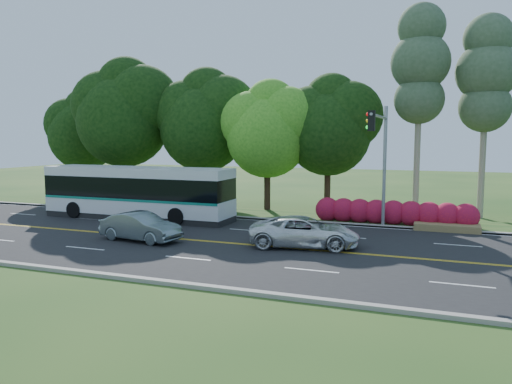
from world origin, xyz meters
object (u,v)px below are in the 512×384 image
(traffic_signal, at_px, (381,148))
(sedan, at_px, (140,227))
(transit_bus, at_px, (137,193))
(suv, at_px, (304,232))

(traffic_signal, relative_size, sedan, 1.61)
(transit_bus, relative_size, sedan, 2.92)
(traffic_signal, bearing_deg, sedan, -149.55)
(sedan, relative_size, suv, 0.83)
(traffic_signal, distance_m, transit_bus, 15.42)
(transit_bus, bearing_deg, sedan, -54.61)
(transit_bus, height_order, sedan, transit_bus)
(transit_bus, relative_size, suv, 2.42)
(transit_bus, distance_m, suv, 12.98)
(traffic_signal, height_order, suv, traffic_signal)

